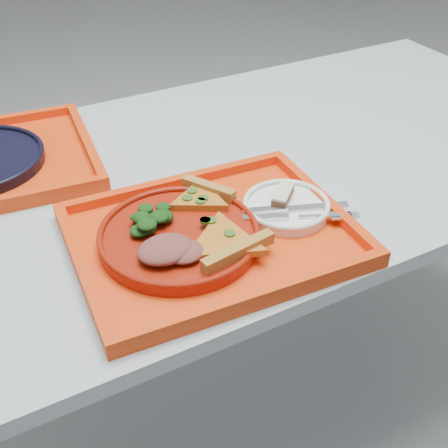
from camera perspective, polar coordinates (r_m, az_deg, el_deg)
The scene contains 12 objects.
ground at distance 1.67m, azimuth 1.81°, elevation -16.09°, with size 10.00×10.00×0.00m, color gray.
table at distance 1.20m, azimuth 2.42°, elevation 3.69°, with size 1.60×0.80×0.75m.
tray_main at distance 0.93m, azimuth -1.20°, elevation -1.47°, with size 0.45×0.35×0.01m, color red.
dinner_plate at distance 0.91m, azimuth -4.58°, elevation -1.39°, with size 0.26×0.26×0.02m, color maroon.
side_plate at distance 0.98m, azimuth 6.33°, elevation 1.61°, with size 0.15×0.15×0.01m, color white.
pizza_slice_a at distance 0.87m, azimuth -0.02°, elevation -1.56°, with size 0.15×0.13×0.02m, color gold, non-canonical shape.
pizza_slice_b at distance 0.97m, azimuth -2.49°, elevation 2.80°, with size 0.12×0.10×0.02m, color gold, non-canonical shape.
salad_heap at distance 0.92m, azimuth -7.21°, elevation 0.99°, with size 0.08×0.07×0.04m, color black.
meat_portion at distance 0.85m, azimuth -5.98°, elevation -2.58°, with size 0.09×0.07×0.03m, color brown.
dessert_bar at distance 0.99m, azimuth 6.01°, elevation 2.99°, with size 0.06×0.06×0.02m.
knife at distance 0.97m, azimuth 7.30°, elevation 1.67°, with size 0.18×0.02×0.01m, color silver.
fork at distance 0.95m, azimuth 7.47°, elevation 0.77°, with size 0.18×0.02×0.01m, color silver.
Camera 1 is at (-0.52, -0.86, 1.33)m, focal length 45.00 mm.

